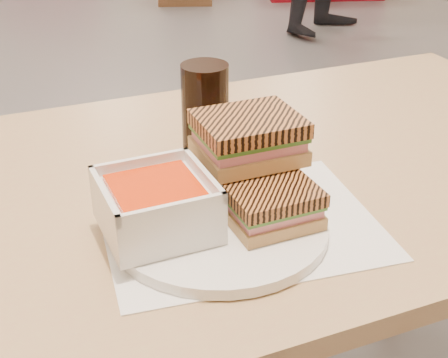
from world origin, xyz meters
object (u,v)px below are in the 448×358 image
object	(u,v)px
main_table	(255,232)
soup_bowl	(157,207)
cola_glass	(205,113)
panini_lower	(272,205)
plate	(220,226)

from	to	relation	value
main_table	soup_bowl	xyz separation A→B (m)	(-0.18, -0.15, 0.16)
cola_glass	panini_lower	bearing A→B (deg)	-83.46
soup_bowl	main_table	bearing A→B (deg)	39.65
cola_glass	main_table	bearing A→B (deg)	-37.40
panini_lower	cola_glass	distance (m)	0.22
panini_lower	cola_glass	xyz separation A→B (m)	(-0.03, 0.22, 0.03)
panini_lower	cola_glass	size ratio (longest dim) A/B	0.78
plate	cola_glass	distance (m)	0.21
plate	soup_bowl	size ratio (longest dim) A/B	1.88
soup_bowl	panini_lower	xyz separation A→B (m)	(0.14, -0.02, -0.01)
main_table	plate	distance (m)	0.22
plate	cola_glass	size ratio (longest dim) A/B	1.81
panini_lower	soup_bowl	bearing A→B (deg)	170.36
main_table	panini_lower	xyz separation A→B (m)	(-0.04, -0.17, 0.15)
soup_bowl	cola_glass	xyz separation A→B (m)	(0.11, 0.20, 0.03)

